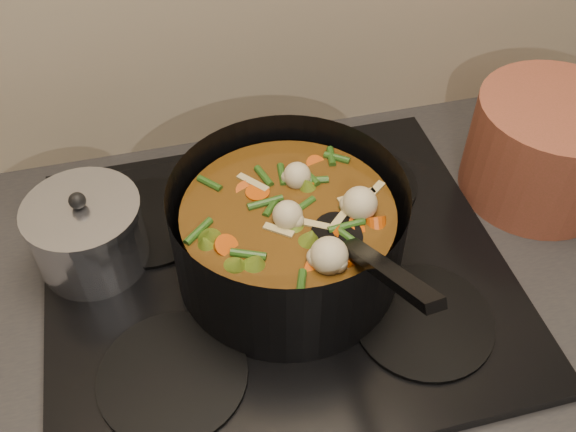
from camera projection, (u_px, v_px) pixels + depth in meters
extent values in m
cube|color=brown|center=(281.00, 431.00, 1.24)|extent=(2.60, 0.60, 0.86)
cube|color=black|center=(278.00, 288.00, 0.91)|extent=(2.64, 0.64, 0.05)
cube|color=black|center=(278.00, 273.00, 0.89)|extent=(0.62, 0.54, 0.02)
cylinder|color=black|center=(173.00, 375.00, 0.76)|extent=(0.18, 0.18, 0.01)
cylinder|color=black|center=(423.00, 320.00, 0.82)|extent=(0.18, 0.18, 0.01)
cylinder|color=black|center=(150.00, 221.00, 0.94)|extent=(0.18, 0.18, 0.01)
cylinder|color=black|center=(358.00, 184.00, 0.99)|extent=(0.18, 0.18, 0.01)
cylinder|color=black|center=(288.00, 232.00, 0.83)|extent=(0.32, 0.32, 0.15)
cylinder|color=black|center=(288.00, 266.00, 0.88)|extent=(0.29, 0.29, 0.01)
cylinder|color=#5F3810|center=(288.00, 238.00, 0.83)|extent=(0.27, 0.27, 0.10)
cylinder|color=#C15909|center=(319.00, 207.00, 0.81)|extent=(0.03, 0.03, 0.03)
cylinder|color=#C15909|center=(305.00, 176.00, 0.85)|extent=(0.04, 0.04, 0.03)
cylinder|color=#C15909|center=(240.00, 170.00, 0.86)|extent=(0.04, 0.04, 0.03)
cylinder|color=#C15909|center=(244.00, 216.00, 0.80)|extent=(0.03, 0.04, 0.03)
cylinder|color=#C15909|center=(254.00, 260.00, 0.75)|extent=(0.04, 0.04, 0.03)
cylinder|color=#C15909|center=(305.00, 233.00, 0.78)|extent=(0.04, 0.04, 0.03)
cylinder|color=#C15909|center=(345.00, 214.00, 0.80)|extent=(0.04, 0.04, 0.03)
cylinder|color=#C15909|center=(332.00, 168.00, 0.86)|extent=(0.04, 0.03, 0.03)
cylinder|color=#C15909|center=(272.00, 184.00, 0.84)|extent=(0.04, 0.04, 0.03)
cylinder|color=#C15909|center=(221.00, 203.00, 0.81)|extent=(0.04, 0.04, 0.03)
sphere|color=beige|center=(336.00, 196.00, 0.80)|extent=(0.04, 0.04, 0.04)
sphere|color=beige|center=(260.00, 177.00, 0.83)|extent=(0.04, 0.04, 0.04)
sphere|color=beige|center=(259.00, 237.00, 0.75)|extent=(0.04, 0.04, 0.04)
sphere|color=beige|center=(338.00, 213.00, 0.78)|extent=(0.04, 0.04, 0.04)
cone|color=olive|center=(243.00, 249.00, 0.75)|extent=(0.04, 0.04, 0.04)
cone|color=olive|center=(330.00, 251.00, 0.75)|extent=(0.04, 0.04, 0.04)
cone|color=olive|center=(352.00, 194.00, 0.81)|extent=(0.04, 0.04, 0.04)
cone|color=olive|center=(288.00, 162.00, 0.85)|extent=(0.04, 0.04, 0.04)
cone|color=olive|center=(224.00, 194.00, 0.81)|extent=(0.04, 0.04, 0.04)
cone|color=olive|center=(246.00, 251.00, 0.75)|extent=(0.04, 0.04, 0.04)
cone|color=olive|center=(333.00, 249.00, 0.75)|extent=(0.04, 0.04, 0.04)
cylinder|color=#2A4F17|center=(307.00, 188.00, 0.82)|extent=(0.01, 0.04, 0.01)
cylinder|color=#2A4F17|center=(273.00, 156.00, 0.86)|extent=(0.04, 0.03, 0.01)
cylinder|color=#2A4F17|center=(235.00, 183.00, 0.83)|extent=(0.04, 0.02, 0.01)
cylinder|color=#2A4F17|center=(236.00, 215.00, 0.79)|extent=(0.03, 0.04, 0.01)
cylinder|color=#2A4F17|center=(265.00, 231.00, 0.77)|extent=(0.03, 0.04, 0.01)
cylinder|color=#2A4F17|center=(298.00, 274.00, 0.73)|extent=(0.04, 0.02, 0.01)
cylinder|color=#2A4F17|center=(342.00, 242.00, 0.76)|extent=(0.04, 0.03, 0.01)
cylinder|color=#2A4F17|center=(340.00, 207.00, 0.80)|extent=(0.01, 0.04, 0.01)
cylinder|color=#2A4F17|center=(312.00, 191.00, 0.82)|extent=(0.04, 0.03, 0.01)
cylinder|color=#2A4F17|center=(286.00, 155.00, 0.87)|extent=(0.04, 0.02, 0.01)
cylinder|color=#2A4F17|center=(243.00, 177.00, 0.84)|extent=(0.03, 0.04, 0.01)
cylinder|color=#2A4F17|center=(236.00, 208.00, 0.80)|extent=(0.03, 0.04, 0.01)
cylinder|color=#2A4F17|center=(260.00, 228.00, 0.77)|extent=(0.04, 0.02, 0.01)
cylinder|color=#2A4F17|center=(282.00, 274.00, 0.73)|extent=(0.04, 0.03, 0.01)
cylinder|color=#2A4F17|center=(333.00, 249.00, 0.75)|extent=(0.01, 0.04, 0.01)
cylinder|color=#2A4F17|center=(340.00, 214.00, 0.79)|extent=(0.04, 0.03, 0.01)
cube|color=tan|center=(229.00, 207.00, 0.80)|extent=(0.04, 0.01, 0.00)
cube|color=tan|center=(275.00, 254.00, 0.75)|extent=(0.02, 0.04, 0.00)
cube|color=tan|center=(345.00, 225.00, 0.78)|extent=(0.04, 0.03, 0.00)
cube|color=tan|center=(316.00, 175.00, 0.84)|extent=(0.04, 0.04, 0.00)
cube|color=tan|center=(243.00, 184.00, 0.83)|extent=(0.03, 0.04, 0.00)
cube|color=tan|center=(242.00, 240.00, 0.76)|extent=(0.04, 0.02, 0.00)
ellipsoid|color=black|center=(337.00, 238.00, 0.77)|extent=(0.08, 0.10, 0.01)
cube|color=black|center=(387.00, 271.00, 0.66)|extent=(0.04, 0.18, 0.11)
cylinder|color=silver|center=(89.00, 237.00, 0.86)|extent=(0.15, 0.15, 0.09)
cylinder|color=silver|center=(80.00, 210.00, 0.82)|extent=(0.15, 0.15, 0.01)
sphere|color=black|center=(77.00, 201.00, 0.81)|extent=(0.02, 0.02, 0.02)
cylinder|color=brown|center=(546.00, 148.00, 0.96)|extent=(0.26, 0.26, 0.16)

